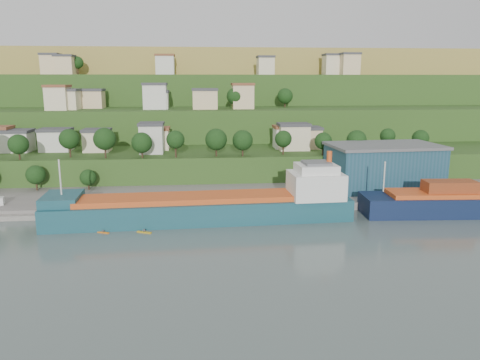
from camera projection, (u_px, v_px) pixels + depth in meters
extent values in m
plane|color=#475653|center=(213.00, 233.00, 102.39)|extent=(500.00, 500.00, 0.00)
cube|color=slate|center=(280.00, 199.00, 131.42)|extent=(220.00, 26.00, 4.00)
cube|color=#284719|center=(207.00, 180.00, 156.92)|extent=(260.00, 32.00, 20.00)
cube|color=#284719|center=(205.00, 164.00, 186.13)|extent=(280.00, 32.00, 44.00)
cube|color=#284719|center=(204.00, 153.00, 215.34)|extent=(300.00, 32.00, 70.00)
cube|color=olive|center=(202.00, 134.00, 287.40)|extent=(360.00, 120.00, 96.00)
cube|color=silver|center=(17.00, 142.00, 151.77)|extent=(9.06, 8.36, 6.22)
cube|color=#3F3F44|center=(16.00, 131.00, 151.03)|extent=(9.66, 8.96, 0.90)
cube|color=silver|center=(56.00, 141.00, 152.79)|extent=(9.41, 7.70, 6.53)
cube|color=#3F3F44|center=(55.00, 130.00, 152.01)|extent=(10.01, 8.30, 0.90)
cube|color=beige|center=(97.00, 141.00, 152.09)|extent=(8.07, 7.63, 6.44)
cube|color=#3F3F44|center=(97.00, 130.00, 151.32)|extent=(8.67, 8.23, 0.90)
cube|color=silver|center=(152.00, 139.00, 148.67)|extent=(7.22, 8.27, 8.80)
cube|color=#3F3F44|center=(151.00, 124.00, 147.65)|extent=(7.82, 8.87, 0.90)
cube|color=beige|center=(157.00, 140.00, 156.55)|extent=(8.07, 7.65, 6.53)
cube|color=brown|center=(157.00, 128.00, 155.77)|extent=(8.67, 8.25, 0.90)
cube|color=silver|center=(287.00, 138.00, 159.23)|extent=(8.43, 7.78, 6.78)
cube|color=brown|center=(287.00, 127.00, 158.42)|extent=(9.03, 8.38, 0.90)
cube|color=beige|center=(293.00, 138.00, 155.26)|extent=(9.77, 7.48, 7.97)
cube|color=#3F3F44|center=(294.00, 124.00, 154.33)|extent=(10.37, 8.08, 0.90)
cube|color=beige|center=(307.00, 139.00, 159.44)|extent=(8.45, 8.33, 6.40)
cube|color=#3F3F44|center=(308.00, 128.00, 158.68)|extent=(9.05, 8.93, 0.90)
cube|color=beige|center=(58.00, 99.00, 170.85)|extent=(7.67, 8.61, 8.22)
cube|color=brown|center=(57.00, 86.00, 169.89)|extent=(8.27, 9.21, 0.90)
cube|color=beige|center=(68.00, 100.00, 173.68)|extent=(7.71, 8.81, 6.78)
cube|color=#3F3F44|center=(67.00, 90.00, 172.88)|extent=(8.31, 9.41, 0.90)
cube|color=beige|center=(92.00, 100.00, 182.51)|extent=(8.79, 8.27, 6.59)
cube|color=#3F3F44|center=(91.00, 90.00, 181.72)|extent=(9.39, 8.87, 0.90)
cube|color=silver|center=(155.00, 97.00, 175.88)|extent=(8.53, 7.74, 8.92)
cube|color=#3F3F44|center=(155.00, 84.00, 174.85)|extent=(9.13, 8.34, 0.90)
cube|color=silver|center=(157.00, 101.00, 177.34)|extent=(8.15, 7.98, 6.08)
cube|color=#3F3F44|center=(157.00, 92.00, 176.61)|extent=(8.75, 8.58, 0.90)
cube|color=beige|center=(205.00, 100.00, 177.02)|extent=(9.20, 8.45, 6.87)
cube|color=#3F3F44|center=(205.00, 89.00, 176.21)|extent=(9.80, 9.05, 0.90)
cube|color=beige|center=(243.00, 97.00, 178.88)|extent=(7.93, 7.78, 8.80)
cube|color=brown|center=(243.00, 84.00, 177.87)|extent=(8.53, 8.38, 0.90)
cube|color=beige|center=(51.00, 65.00, 203.88)|extent=(7.27, 8.88, 8.25)
cube|color=#3F3F44|center=(51.00, 54.00, 202.92)|extent=(7.87, 9.48, 0.90)
cube|color=beige|center=(65.00, 66.00, 203.25)|extent=(7.61, 8.18, 7.63)
cube|color=#3F3F44|center=(64.00, 56.00, 202.35)|extent=(8.21, 8.78, 0.90)
cube|color=silver|center=(165.00, 66.00, 210.09)|extent=(8.06, 8.63, 8.21)
cube|color=brown|center=(165.00, 55.00, 209.13)|extent=(8.66, 9.23, 0.90)
cube|color=beige|center=(265.00, 66.00, 207.62)|extent=(7.00, 8.19, 7.40)
cube|color=#3F3F44|center=(266.00, 57.00, 206.75)|extent=(7.60, 8.79, 0.90)
cube|color=beige|center=(334.00, 65.00, 216.62)|extent=(9.74, 7.84, 8.76)
cube|color=#3F3F44|center=(335.00, 55.00, 215.61)|extent=(10.34, 8.44, 0.90)
cube|color=beige|center=(337.00, 67.00, 217.86)|extent=(7.92, 8.86, 7.80)
cube|color=#3F3F44|center=(337.00, 57.00, 216.95)|extent=(8.52, 9.46, 0.90)
cube|color=beige|center=(349.00, 65.00, 211.67)|extent=(7.90, 8.43, 8.93)
cube|color=#3F3F44|center=(350.00, 54.00, 210.64)|extent=(8.50, 9.03, 0.90)
cylinder|color=#382619|center=(19.00, 155.00, 136.37)|extent=(0.50, 0.50, 2.92)
sphere|color=black|center=(18.00, 144.00, 135.73)|extent=(5.83, 5.83, 5.83)
cylinder|color=#382619|center=(70.00, 151.00, 140.57)|extent=(0.50, 0.50, 3.89)
sphere|color=black|center=(69.00, 139.00, 139.82)|extent=(6.02, 6.02, 6.02)
cylinder|color=#382619|center=(105.00, 152.00, 139.00)|extent=(0.50, 0.50, 3.93)
sphere|color=black|center=(105.00, 139.00, 138.21)|extent=(6.63, 6.63, 6.63)
cylinder|color=#382619|center=(142.00, 153.00, 139.58)|extent=(0.50, 0.50, 2.88)
sphere|color=black|center=(142.00, 143.00, 138.92)|extent=(6.15, 6.15, 6.15)
cylinder|color=#382619|center=(176.00, 151.00, 140.18)|extent=(0.50, 0.50, 3.91)
sphere|color=black|center=(175.00, 140.00, 139.46)|extent=(5.44, 5.44, 5.44)
cylinder|color=#382619|center=(216.00, 151.00, 142.32)|extent=(0.50, 0.50, 3.34)
sphere|color=black|center=(216.00, 139.00, 141.59)|extent=(6.63, 6.63, 6.63)
cylinder|color=#382619|center=(243.00, 151.00, 142.75)|extent=(0.50, 0.50, 3.17)
sphere|color=black|center=(243.00, 140.00, 142.06)|extent=(6.23, 6.23, 6.23)
cylinder|color=#382619|center=(283.00, 149.00, 145.65)|extent=(0.50, 0.50, 3.49)
sphere|color=black|center=(283.00, 139.00, 144.98)|extent=(5.25, 5.25, 5.25)
cylinder|color=#382619|center=(323.00, 150.00, 144.79)|extent=(0.50, 0.50, 2.93)
sphere|color=black|center=(323.00, 141.00, 144.18)|extent=(5.33, 5.33, 5.33)
cylinder|color=#382619|center=(356.00, 150.00, 145.72)|extent=(0.50, 0.50, 2.89)
sphere|color=black|center=(357.00, 140.00, 145.06)|extent=(6.15, 6.15, 6.15)
cylinder|color=#382619|center=(387.00, 146.00, 149.55)|extent=(0.50, 0.50, 4.04)
sphere|color=black|center=(388.00, 136.00, 148.85)|extent=(4.83, 4.83, 4.83)
cylinder|color=#382619|center=(420.00, 148.00, 149.93)|extent=(0.50, 0.50, 3.16)
sphere|color=black|center=(420.00, 138.00, 149.29)|extent=(5.30, 5.30, 5.30)
cylinder|color=#382619|center=(235.00, 105.00, 177.89)|extent=(0.50, 0.50, 3.02)
sphere|color=black|center=(235.00, 96.00, 177.21)|extent=(6.36, 6.36, 6.36)
cylinder|color=#382619|center=(65.00, 106.00, 174.81)|extent=(0.50, 0.50, 2.88)
sphere|color=black|center=(65.00, 98.00, 174.25)|extent=(4.52, 4.52, 4.52)
cylinder|color=#382619|center=(285.00, 104.00, 189.22)|extent=(0.50, 0.50, 2.76)
sphere|color=black|center=(285.00, 96.00, 188.57)|extent=(6.20, 6.20, 6.20)
cylinder|color=#382619|center=(78.00, 70.00, 207.63)|extent=(0.50, 0.50, 3.90)
sphere|color=black|center=(77.00, 62.00, 206.91)|extent=(5.38, 5.38, 5.38)
cube|color=#14404B|center=(201.00, 215.00, 110.85)|extent=(71.93, 14.34, 7.15)
cube|color=#CC4D1B|center=(192.00, 198.00, 109.79)|extent=(53.47, 11.50, 1.23)
cube|color=#14404B|center=(62.00, 199.00, 107.09)|extent=(8.65, 11.58, 2.04)
cube|color=silver|center=(316.00, 185.00, 111.89)|extent=(12.69, 10.74, 6.13)
cube|color=silver|center=(316.00, 168.00, 111.03)|extent=(9.54, 8.56, 2.04)
cube|color=#595B5E|center=(316.00, 163.00, 110.75)|extent=(6.39, 6.39, 0.61)
cylinder|color=#CC4D1B|center=(329.00, 158.00, 110.77)|extent=(1.28, 1.28, 3.06)
cylinder|color=silver|center=(60.00, 177.00, 106.02)|extent=(0.38, 0.38, 8.17)
cube|color=silver|center=(76.00, 208.00, 107.83)|extent=(14.79, 12.15, 0.26)
cylinder|color=silver|center=(384.00, 177.00, 112.80)|extent=(0.35, 0.35, 7.37)
cube|color=maroon|center=(450.00, 186.00, 114.86)|extent=(12.89, 5.94, 2.74)
cube|color=#1B4452|center=(383.00, 167.00, 135.35)|extent=(31.18, 20.05, 12.00)
cube|color=#595B5E|center=(384.00, 146.00, 134.01)|extent=(32.25, 21.12, 0.80)
cube|color=silver|center=(29.00, 207.00, 117.23)|extent=(4.02, 1.88, 0.78)
cube|color=orange|center=(103.00, 232.00, 102.44)|extent=(2.79, 1.63, 0.21)
sphere|color=#3F3F44|center=(103.00, 231.00, 102.36)|extent=(0.50, 0.50, 0.50)
cube|color=#C39416|center=(144.00, 232.00, 102.53)|extent=(3.36, 1.90, 0.26)
sphere|color=#3F3F44|center=(144.00, 230.00, 102.44)|extent=(0.60, 0.60, 0.60)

